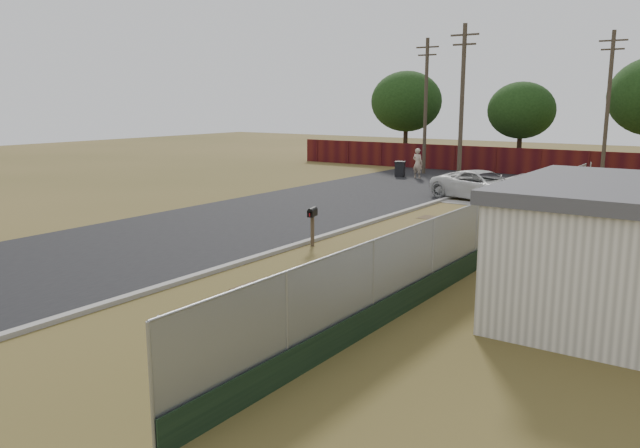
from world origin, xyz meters
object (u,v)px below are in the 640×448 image
Objects in this scene: mailbox at (312,216)px; trash_bin at (400,169)px; pickup_truck at (483,186)px; fire_hydrant at (196,337)px; pedestrian at (418,163)px.

trash_bin is at bearing 109.31° from mailbox.
pickup_truck is 5.21× the size of trash_bin.
fire_hydrant is 0.81× the size of trash_bin.
pickup_truck is at bearing 96.38° from fire_hydrant.
pedestrian reaches higher than fire_hydrant.
pickup_truck reaches higher than trash_bin.
pedestrian is 1.91× the size of trash_bin.
fire_hydrant is 0.16× the size of pickup_truck.
fire_hydrant is at bearing 116.61° from pedestrian.
mailbox is (-3.60, 8.94, 0.68)m from fire_hydrant.
mailbox is at bearing 114.68° from pedestrian.
fire_hydrant is at bearing -68.10° from mailbox.
fire_hydrant is 30.45m from trash_bin.
mailbox is 13.19m from pickup_truck.
fire_hydrant is 0.42× the size of pedestrian.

